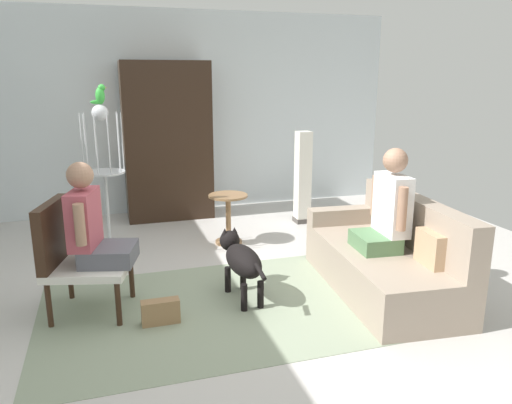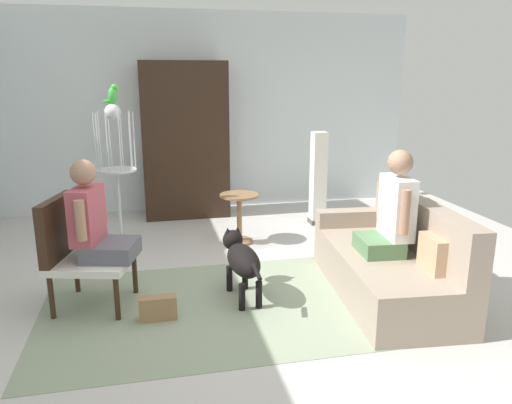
# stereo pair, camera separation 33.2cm
# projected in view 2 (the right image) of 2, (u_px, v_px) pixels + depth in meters

# --- Properties ---
(ground_plane) EXTENTS (7.54, 7.54, 0.00)m
(ground_plane) POSITION_uv_depth(u_px,v_px,m) (241.00, 296.00, 4.37)
(ground_plane) COLOR beige
(back_wall) EXTENTS (6.21, 0.12, 2.78)m
(back_wall) POSITION_uv_depth(u_px,v_px,m) (199.00, 112.00, 7.06)
(back_wall) COLOR silver
(back_wall) RESTS_ON ground
(area_rug) EXTENTS (3.04, 1.89, 0.01)m
(area_rug) POSITION_uv_depth(u_px,v_px,m) (225.00, 306.00, 4.19)
(area_rug) COLOR gray
(area_rug) RESTS_ON ground
(couch) EXTENTS (0.97, 1.85, 0.85)m
(couch) POSITION_uv_depth(u_px,v_px,m) (391.00, 263.00, 4.36)
(couch) COLOR gray
(couch) RESTS_ON ground
(armchair) EXTENTS (0.76, 0.75, 0.94)m
(armchair) POSITION_uv_depth(u_px,v_px,m) (76.00, 246.00, 4.08)
(armchair) COLOR #382316
(armchair) RESTS_ON ground
(person_on_couch) EXTENTS (0.44, 0.57, 0.90)m
(person_on_couch) POSITION_uv_depth(u_px,v_px,m) (392.00, 212.00, 4.22)
(person_on_couch) COLOR #537A50
(person_on_armchair) EXTENTS (0.56, 0.55, 0.82)m
(person_on_armchair) POSITION_uv_depth(u_px,v_px,m) (95.00, 221.00, 4.02)
(person_on_armchair) COLOR #5A5B65
(round_end_table) EXTENTS (0.45, 0.45, 0.58)m
(round_end_table) POSITION_uv_depth(u_px,v_px,m) (239.00, 214.00, 5.70)
(round_end_table) COLOR olive
(round_end_table) RESTS_ON ground
(dog) EXTENTS (0.30, 0.89, 0.56)m
(dog) POSITION_uv_depth(u_px,v_px,m) (242.00, 259.00, 4.28)
(dog) COLOR black
(dog) RESTS_ON ground
(bird_cage_stand) EXTENTS (0.41, 0.41, 1.62)m
(bird_cage_stand) POSITION_uv_depth(u_px,v_px,m) (117.00, 178.00, 5.22)
(bird_cage_stand) COLOR silver
(bird_cage_stand) RESTS_ON ground
(parrot) EXTENTS (0.17, 0.10, 0.20)m
(parrot) POSITION_uv_depth(u_px,v_px,m) (113.00, 94.00, 5.00)
(parrot) COLOR green
(parrot) RESTS_ON bird_cage_stand
(column_lamp) EXTENTS (0.20, 0.20, 1.21)m
(column_lamp) POSITION_uv_depth(u_px,v_px,m) (318.00, 179.00, 6.39)
(column_lamp) COLOR #4C4742
(column_lamp) RESTS_ON ground
(armoire_cabinet) EXTENTS (1.14, 0.56, 2.09)m
(armoire_cabinet) POSITION_uv_depth(u_px,v_px,m) (185.00, 140.00, 6.70)
(armoire_cabinet) COLOR black
(armoire_cabinet) RESTS_ON ground
(handbag) EXTENTS (0.30, 0.10, 0.20)m
(handbag) POSITION_uv_depth(u_px,v_px,m) (158.00, 308.00, 3.93)
(handbag) COLOR #99724C
(handbag) RESTS_ON ground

